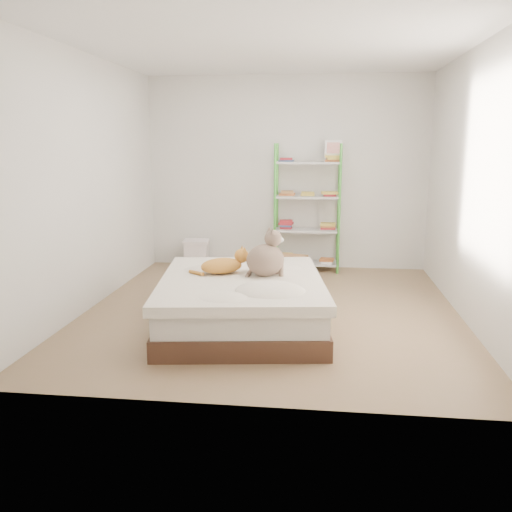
# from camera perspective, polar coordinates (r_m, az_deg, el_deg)

# --- Properties ---
(room) EXTENTS (3.81, 4.21, 2.61)m
(room) POSITION_cam_1_polar(r_m,az_deg,el_deg) (5.40, 1.73, 7.53)
(room) COLOR #8A6C52
(room) RESTS_ON ground
(bed) EXTENTS (1.72, 2.04, 0.47)m
(bed) POSITION_cam_1_polar(r_m,az_deg,el_deg) (5.11, -1.52, -4.86)
(bed) COLOR #42281E
(bed) RESTS_ON ground
(orange_cat) EXTENTS (0.54, 0.44, 0.19)m
(orange_cat) POSITION_cam_1_polar(r_m,az_deg,el_deg) (5.19, -3.66, -0.83)
(orange_cat) COLOR #C58335
(orange_cat) RESTS_ON bed
(grey_cat) EXTENTS (0.49, 0.45, 0.44)m
(grey_cat) POSITION_cam_1_polar(r_m,az_deg,el_deg) (5.06, 0.99, 0.32)
(grey_cat) COLOR gray
(grey_cat) RESTS_ON bed
(shelf_unit) EXTENTS (0.88, 0.36, 1.74)m
(shelf_unit) POSITION_cam_1_polar(r_m,az_deg,el_deg) (7.30, 5.47, 4.93)
(shelf_unit) COLOR green
(shelf_unit) RESTS_ON ground
(cardboard_box) EXTENTS (0.53, 0.53, 0.36)m
(cardboard_box) POSITION_cam_1_polar(r_m,az_deg,el_deg) (6.82, 3.29, -1.28)
(cardboard_box) COLOR #AB814A
(cardboard_box) RESTS_ON ground
(white_bin) EXTENTS (0.36, 0.33, 0.39)m
(white_bin) POSITION_cam_1_polar(r_m,az_deg,el_deg) (7.57, -6.30, 0.25)
(white_bin) COLOR white
(white_bin) RESTS_ON ground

